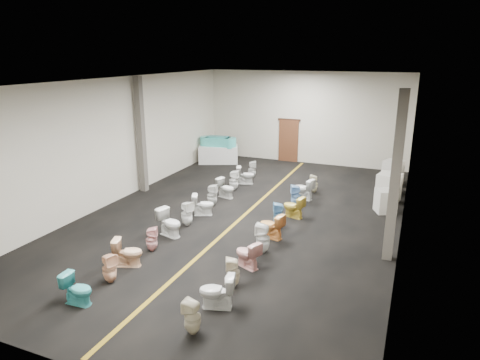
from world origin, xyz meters
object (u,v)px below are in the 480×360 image
(toilet_left_8, at_px, (226,188))
(toilet_right_3, at_px, (247,254))
(toilet_right_7, at_px, (294,207))
(toilet_left_5, at_px, (187,213))
(appliance_crate_d, at_px, (393,173))
(toilet_right_1, at_px, (217,292))
(toilet_left_3, at_px, (152,239))
(toilet_right_6, at_px, (279,215))
(bathtub, at_px, (218,142))
(appliance_crate_b, at_px, (389,188))
(toilet_left_10, at_px, (246,175))
(toilet_left_9, at_px, (234,180))
(toilet_right_9, at_px, (303,189))
(display_table, at_px, (218,154))
(toilet_right_10, at_px, (314,184))
(toilet_right_8, at_px, (296,196))
(toilet_right_5, at_px, (271,226))
(toilet_right_0, at_px, (192,317))
(toilet_right_2, at_px, (233,272))
(toilet_left_4, at_px, (170,223))
(toilet_left_11, at_px, (252,169))
(toilet_left_6, at_px, (203,205))
(appliance_crate_c, at_px, (390,182))
(toilet_right_4, at_px, (263,238))
(appliance_crate_a, at_px, (386,201))
(toilet_left_7, at_px, (212,195))
(toilet_left_1, at_px, (109,268))
(toilet_left_2, at_px, (128,252))

(toilet_left_8, height_order, toilet_right_3, toilet_right_3)
(toilet_right_7, bearing_deg, toilet_left_5, -40.92)
(appliance_crate_d, bearing_deg, toilet_right_1, -104.54)
(toilet_left_3, height_order, toilet_right_7, toilet_right_7)
(toilet_right_3, distance_m, toilet_right_6, 2.88)
(bathtub, xyz_separation_m, appliance_crate_b, (8.36, -2.90, -0.54))
(toilet_left_5, distance_m, toilet_left_10, 4.95)
(appliance_crate_b, height_order, appliance_crate_d, appliance_crate_b)
(toilet_left_9, distance_m, toilet_right_9, 2.87)
(display_table, relative_size, toilet_right_10, 2.72)
(toilet_left_5, xyz_separation_m, toilet_right_6, (2.76, 1.01, -0.00))
(toilet_right_8, bearing_deg, toilet_right_5, -22.67)
(appliance_crate_d, height_order, toilet_left_9, appliance_crate_d)
(toilet_right_0, height_order, toilet_right_2, toilet_right_0)
(toilet_left_4, bearing_deg, toilet_right_8, -19.51)
(toilet_right_7, height_order, toilet_right_9, toilet_right_9)
(toilet_left_11, distance_m, toilet_right_6, 5.63)
(toilet_right_2, bearing_deg, toilet_right_3, 158.28)
(bathtub, xyz_separation_m, toilet_right_3, (5.41, -9.70, -0.70))
(toilet_left_6, height_order, toilet_right_9, toilet_right_9)
(toilet_left_8, xyz_separation_m, toilet_right_8, (2.76, 0.00, 0.04))
(appliance_crate_c, bearing_deg, toilet_right_6, -120.67)
(toilet_left_3, relative_size, toilet_right_0, 0.96)
(toilet_left_6, xyz_separation_m, toilet_right_5, (2.76, -0.92, 0.02))
(toilet_right_3, bearing_deg, toilet_left_5, -99.79)
(toilet_left_11, bearing_deg, toilet_right_10, -130.18)
(appliance_crate_d, distance_m, toilet_right_4, 8.68)
(toilet_right_2, bearing_deg, appliance_crate_a, 132.31)
(toilet_left_10, bearing_deg, toilet_right_9, -129.44)
(toilet_right_1, height_order, toilet_right_2, toilet_right_1)
(appliance_crate_a, height_order, toilet_right_1, appliance_crate_a)
(appliance_crate_c, height_order, toilet_left_3, appliance_crate_c)
(toilet_left_11, bearing_deg, display_table, 30.75)
(toilet_right_1, bearing_deg, appliance_crate_b, 145.70)
(toilet_right_1, height_order, toilet_right_9, toilet_right_9)
(appliance_crate_b, xyz_separation_m, toilet_right_3, (-2.95, -6.81, -0.15))
(toilet_left_9, bearing_deg, toilet_right_6, -145.71)
(appliance_crate_a, distance_m, toilet_left_5, 6.85)
(toilet_right_8, xyz_separation_m, toilet_right_9, (0.03, 0.94, -0.00))
(toilet_left_6, height_order, toilet_left_8, same)
(toilet_right_2, distance_m, toilet_right_5, 2.98)
(toilet_left_8, xyz_separation_m, toilet_right_6, (2.75, -2.00, 0.03))
(toilet_left_10, relative_size, toilet_right_9, 0.94)
(appliance_crate_a, xyz_separation_m, toilet_left_7, (-5.84, -1.72, -0.00))
(toilet_left_1, distance_m, toilet_left_7, 5.80)
(display_table, relative_size, toilet_left_7, 2.40)
(toilet_right_4, bearing_deg, toilet_right_2, -7.82)
(toilet_left_2, bearing_deg, toilet_right_6, -56.32)
(toilet_left_7, relative_size, toilet_right_8, 0.98)
(appliance_crate_c, distance_m, toilet_right_5, 6.67)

